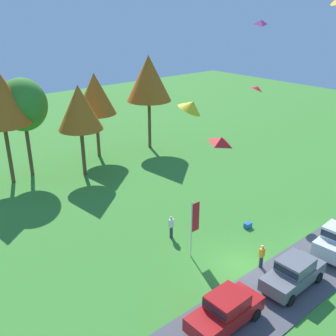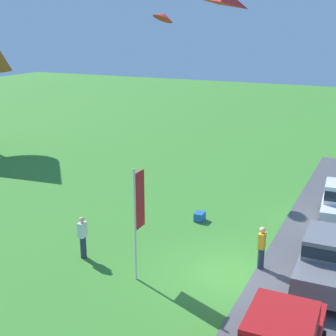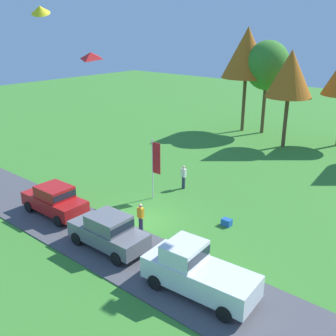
{
  "view_description": "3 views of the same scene",
  "coord_description": "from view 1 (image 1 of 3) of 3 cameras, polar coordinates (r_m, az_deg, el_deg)",
  "views": [
    {
      "loc": [
        -17.17,
        -13.02,
        15.58
      ],
      "look_at": [
        -0.56,
        6.68,
        4.97
      ],
      "focal_mm": 42.0,
      "sensor_mm": 36.0,
      "label": 1
    },
    {
      "loc": [
        -14.59,
        -4.45,
        8.63
      ],
      "look_at": [
        2.95,
        3.92,
        2.76
      ],
      "focal_mm": 50.0,
      "sensor_mm": 36.0,
      "label": 2
    },
    {
      "loc": [
        14.66,
        -14.83,
        10.9
      ],
      "look_at": [
        -0.66,
        3.32,
        2.29
      ],
      "focal_mm": 42.0,
      "sensor_mm": 36.0,
      "label": 3
    }
  ],
  "objects": [
    {
      "name": "ground_plane",
      "position": [
        26.59,
        10.56,
        -13.93
      ],
      "size": [
        120.0,
        120.0,
        0.0
      ],
      "primitive_type": "plane",
      "color": "#3D842D"
    },
    {
      "name": "pavement_strip",
      "position": [
        25.27,
        15.85,
        -16.61
      ],
      "size": [
        36.0,
        4.4,
        0.06
      ],
      "primitive_type": "cube",
      "color": "#4C4C51",
      "rests_on": "ground"
    },
    {
      "name": "car_sedan_far_end",
      "position": [
        21.84,
        8.39,
        -19.64
      ],
      "size": [
        4.43,
        2.01,
        1.84
      ],
      "color": "red",
      "rests_on": "ground"
    },
    {
      "name": "car_sedan_by_flagpole",
      "position": [
        25.15,
        17.78,
        -14.18
      ],
      "size": [
        4.43,
        2.02,
        1.84
      ],
      "color": "slate",
      "rests_on": "ground"
    },
    {
      "name": "person_beside_suv",
      "position": [
        28.63,
        0.47,
        -8.52
      ],
      "size": [
        0.36,
        0.24,
        1.71
      ],
      "color": "#2D334C",
      "rests_on": "ground"
    },
    {
      "name": "person_on_lawn",
      "position": [
        26.27,
        13.43,
        -12.36
      ],
      "size": [
        0.36,
        0.24,
        1.71
      ],
      "color": "#2D334C",
      "rests_on": "ground"
    },
    {
      "name": "tree_far_left",
      "position": [
        38.12,
        -23.25,
        9.56
      ],
      "size": [
        5.16,
        5.16,
        10.88
      ],
      "color": "brown",
      "rests_on": "ground"
    },
    {
      "name": "tree_far_right",
      "position": [
        39.53,
        -20.33,
        8.57
      ],
      "size": [
        4.54,
        4.54,
        9.59
      ],
      "color": "brown",
      "rests_on": "ground"
    },
    {
      "name": "tree_left_of_center",
      "position": [
        38.08,
        -12.74,
        8.52
      ],
      "size": [
        4.25,
        4.25,
        8.97
      ],
      "color": "brown",
      "rests_on": "ground"
    },
    {
      "name": "tree_lone_near",
      "position": [
        43.06,
        -10.55,
        10.52
      ],
      "size": [
        4.37,
        4.37,
        9.22
      ],
      "color": "brown",
      "rests_on": "ground"
    },
    {
      "name": "tree_center_back",
      "position": [
        45.08,
        -2.82,
        12.86
      ],
      "size": [
        5.07,
        5.07,
        10.7
      ],
      "color": "brown",
      "rests_on": "ground"
    },
    {
      "name": "flag_banner",
      "position": [
        25.9,
        3.82,
        -7.7
      ],
      "size": [
        0.71,
        0.08,
        4.13
      ],
      "color": "silver",
      "rests_on": "ground"
    },
    {
      "name": "cooler_box",
      "position": [
        30.73,
        11.5,
        -8.15
      ],
      "size": [
        0.56,
        0.4,
        0.4
      ],
      "primitive_type": "cube",
      "color": "blue",
      "rests_on": "ground"
    },
    {
      "name": "kite_delta_high_right",
      "position": [
        34.77,
        12.78,
        11.27
      ],
      "size": [
        1.64,
        1.63,
        0.75
      ],
      "primitive_type": "cone",
      "rotation": [
        0.4,
        0.0,
        1.02
      ],
      "color": "red"
    },
    {
      "name": "kite_diamond_trailing_tail",
      "position": [
        19.9,
        7.76,
        3.96
      ],
      "size": [
        1.36,
        1.36,
        0.56
      ],
      "primitive_type": "pyramid",
      "rotation": [
        0.2,
        0.0,
        0.36
      ],
      "color": "red"
    },
    {
      "name": "kite_delta_topmost",
      "position": [
        16.54,
        3.39,
        9.0
      ],
      "size": [
        1.53,
        1.53,
        0.82
      ],
      "primitive_type": "cone",
      "rotation": [
        0.43,
        0.0,
        0.75
      ],
      "color": "yellow"
    },
    {
      "name": "kite_diamond_near_flag",
      "position": [
        34.14,
        13.34,
        19.93
      ],
      "size": [
        1.27,
        1.3,
        0.59
      ],
      "primitive_type": "pyramid",
      "rotation": [
        0.24,
        0.0,
        5.62
      ],
      "color": "#EA4C9E"
    }
  ]
}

